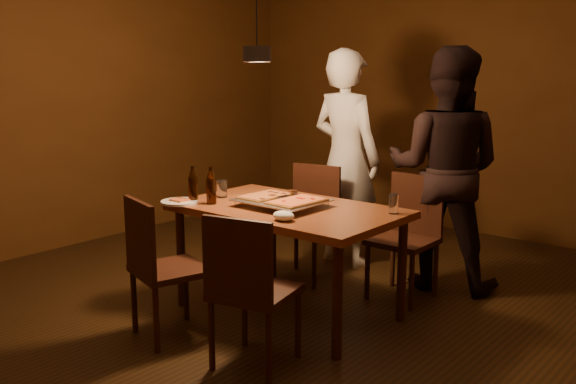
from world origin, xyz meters
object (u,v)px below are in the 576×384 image
Objects in this scene: chair_near_left at (157,256)px; pendant_lamp at (257,52)px; chair_far_right at (409,225)px; chair_near_right at (248,278)px; beer_bottle_b at (211,185)px; diner_dark at (445,170)px; dining_table at (288,217)px; beer_bottle_a at (193,184)px; diner_white at (346,158)px; chair_far_left at (310,211)px; pizza_tray at (282,203)px; plate_slice at (180,202)px.

chair_near_left is 0.47× the size of pendant_lamp.
chair_near_right is at bearing 86.75° from chair_far_right.
pendant_lamp is at bearing 28.97° from beer_bottle_b.
pendant_lamp is (-0.72, -1.29, 0.85)m from diner_dark.
diner_dark is (0.55, 1.19, 0.23)m from dining_table.
beer_bottle_a reaches higher than chair_far_right.
diner_white is at bearing 86.22° from beer_bottle_b.
dining_table is 0.96m from chair_far_right.
dining_table is 2.87× the size of chair_near_left.
chair_near_right is (0.74, -1.52, 0.00)m from chair_far_left.
chair_far_left is at bearing 10.87° from diner_dark.
dining_table is 2.73× the size of pizza_tray.
chair_far_right is (0.46, 0.83, -0.14)m from dining_table.
chair_near_right is at bearing 20.08° from chair_near_left.
beer_bottle_b is (-0.42, -0.24, 0.10)m from pizza_tray.
chair_near_left is 1.44m from pendant_lamp.
pendant_lamp is (0.43, 0.19, 0.89)m from beer_bottle_a.
diner_white is (0.29, 1.59, 0.15)m from plate_slice.
diner_dark reaches higher than beer_bottle_a.
plate_slice is at bearing 66.64° from chair_far_left.
beer_bottle_b reaches higher than chair_far_right.
diner_white reaches higher than chair_near_left.
pizza_tray is 0.71m from plate_slice.
diner_dark reaches higher than chair_far_right.
chair_far_right is at bearing 50.01° from beer_bottle_b.
beer_bottle_a is (-0.97, 0.50, 0.34)m from chair_near_right.
chair_far_left and chair_near_right have the same top height.
plate_slice is at bearing 140.34° from chair_near_left.
beer_bottle_b is at bearing 75.65° from chair_far_left.
beer_bottle_a is 1.88m from diner_dark.
pendant_lamp reaches higher than chair_far_right.
beer_bottle_a reaches higher than plate_slice.
diner_white is at bearing 80.72° from beer_bottle_a.
chair_near_right is 0.28× the size of diner_white.
plate_slice is (-0.04, -0.09, -0.11)m from beer_bottle_a.
chair_near_right is 1.97× the size of beer_bottle_b.
diner_dark is (0.90, 2.02, 0.37)m from chair_near_left.
chair_near_right is at bearing -65.24° from dining_table.
dining_table is 0.92m from chair_near_left.
chair_far_left is 1.88× the size of plate_slice.
pizza_tray is at bearing 48.63° from diner_dark.
chair_far_right is 1.95× the size of beer_bottle_a.
beer_bottle_a is (-0.61, -0.30, 0.20)m from dining_table.
diner_white is (-0.73, 2.00, 0.37)m from chair_near_right.
beer_bottle_b is (-0.11, 0.57, 0.34)m from chair_near_left.
dining_table is 2.98× the size of chair_near_right.
dining_table is 1.36× the size of pendant_lamp.
beer_bottle_b is at bearing 11.66° from beer_bottle_a.
pendant_lamp is at bearing 115.16° from chair_near_right.
beer_bottle_a is 0.15m from plate_slice.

